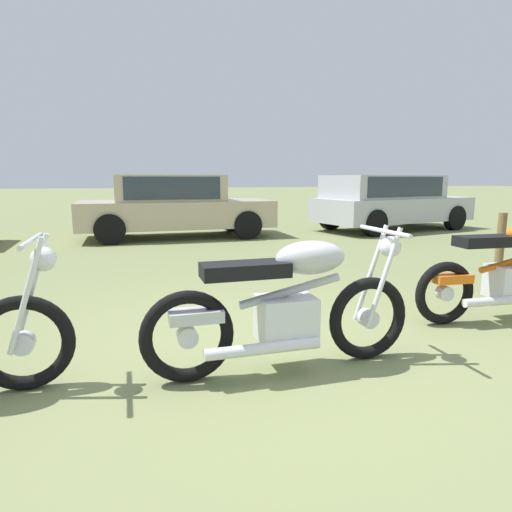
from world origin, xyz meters
TOP-DOWN VIEW (x-y plane):
  - ground_plane at (0.00, 0.00)m, footprint 120.00×120.00m
  - motorcycle_silver at (-0.04, -0.16)m, footprint 2.00×0.64m
  - motorcycle_orange at (2.45, 0.31)m, footprint 2.00×0.64m
  - car_beige at (-0.05, 7.34)m, footprint 4.35×1.84m
  - car_silver at (5.49, 7.20)m, footprint 4.52×2.64m
  - fence_post_wooden at (3.31, 1.33)m, footprint 0.10×0.10m

SIDE VIEW (x-z plane):
  - ground_plane at x=0.00m, z-range 0.00..0.00m
  - fence_post_wooden at x=3.31m, z-range 0.00..0.95m
  - motorcycle_silver at x=-0.04m, z-range -0.03..0.99m
  - motorcycle_orange at x=2.45m, z-range -0.02..0.99m
  - car_beige at x=-0.05m, z-range 0.08..1.51m
  - car_silver at x=5.49m, z-range 0.12..1.55m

